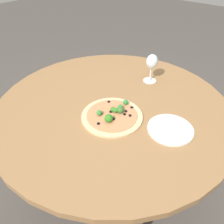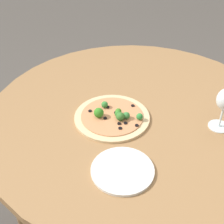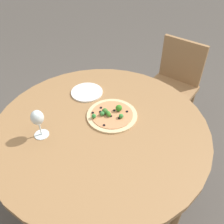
# 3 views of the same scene
# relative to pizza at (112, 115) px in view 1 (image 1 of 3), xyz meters

# --- Properties ---
(ground_plane) EXTENTS (12.00, 12.00, 0.00)m
(ground_plane) POSITION_rel_pizza_xyz_m (0.09, 0.07, -0.75)
(ground_plane) COLOR #4C4742
(dining_table) EXTENTS (1.22, 1.22, 0.74)m
(dining_table) POSITION_rel_pizza_xyz_m (0.09, 0.07, -0.07)
(dining_table) COLOR olive
(dining_table) RESTS_ON ground_plane
(pizza) EXTENTS (0.30, 0.30, 0.05)m
(pizza) POSITION_rel_pizza_xyz_m (0.00, 0.00, 0.00)
(pizza) COLOR #DBBC89
(pizza) RESTS_ON dining_table
(wine_glass) EXTENTS (0.08, 0.08, 0.17)m
(wine_glass) POSITION_rel_pizza_xyz_m (0.41, 0.04, 0.11)
(wine_glass) COLOR silver
(wine_glass) RESTS_ON dining_table
(plate_near) EXTENTS (0.21, 0.21, 0.01)m
(plate_near) POSITION_rel_pizza_xyz_m (0.09, -0.26, -0.00)
(plate_near) COLOR silver
(plate_near) RESTS_ON dining_table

